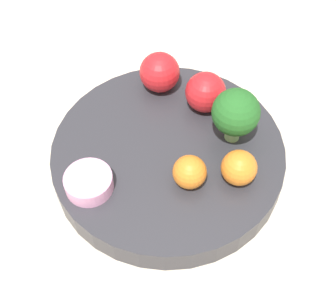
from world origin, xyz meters
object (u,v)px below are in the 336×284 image
at_px(apple_green, 160,72).
at_px(orange_back, 239,168).
at_px(bowl, 168,156).
at_px(small_cup, 89,182).
at_px(broccoli, 236,113).
at_px(apple_red, 204,91).
at_px(orange_front, 190,172).

bearing_deg(apple_green, orange_back, -113.58).
distance_m(bowl, small_cup, 0.10).
relative_size(broccoli, small_cup, 1.36).
bearing_deg(bowl, orange_back, -84.19).
distance_m(broccoli, orange_back, 0.06).
bearing_deg(small_cup, bowl, -22.43).
bearing_deg(small_cup, apple_green, 8.99).
height_order(bowl, apple_red, apple_red).
bearing_deg(small_cup, broccoli, -31.45).
distance_m(orange_back, small_cup, 0.16).
relative_size(orange_front, small_cup, 0.71).
xyz_separation_m(broccoli, small_cup, (-0.15, 0.09, -0.03)).
bearing_deg(orange_back, broccoli, 35.85).
distance_m(broccoli, small_cup, 0.17).
relative_size(broccoli, apple_red, 1.43).
distance_m(bowl, apple_red, 0.09).
bearing_deg(apple_green, broccoli, -99.28).
distance_m(apple_red, small_cup, 0.17).
xyz_separation_m(bowl, apple_red, (0.08, 0.00, 0.04)).
xyz_separation_m(bowl, orange_back, (0.01, -0.08, 0.03)).
height_order(apple_red, orange_front, apple_red).
xyz_separation_m(apple_red, orange_front, (-0.10, -0.05, -0.01)).
bearing_deg(apple_red, apple_green, 93.65).
bearing_deg(bowl, broccoli, -43.33).
height_order(apple_red, orange_back, apple_red).
distance_m(orange_front, small_cup, 0.11).
height_order(orange_front, small_cup, orange_front).
height_order(broccoli, apple_green, broccoli).
distance_m(apple_green, small_cup, 0.17).
height_order(broccoli, small_cup, broccoli).
bearing_deg(apple_green, bowl, -139.06).
height_order(bowl, orange_back, orange_back).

